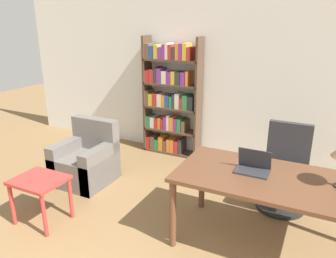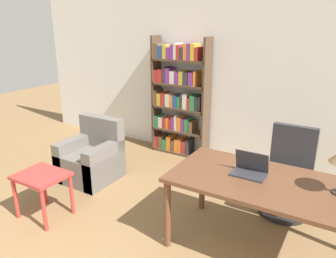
% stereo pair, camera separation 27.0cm
% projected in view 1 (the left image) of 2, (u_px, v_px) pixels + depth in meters
% --- Properties ---
extents(wall_back, '(8.00, 0.06, 2.70)m').
position_uv_depth(wall_back, '(231.00, 78.00, 5.08)').
color(wall_back, white).
rests_on(wall_back, ground_plane).
extents(desk, '(1.72, 0.94, 0.78)m').
position_uv_depth(desk, '(266.00, 185.00, 3.17)').
color(desk, brown).
rests_on(desk, ground_plane).
extents(laptop, '(0.32, 0.22, 0.23)m').
position_uv_depth(laptop, '(253.00, 167.00, 3.24)').
color(laptop, '#2D2D33').
rests_on(laptop, desk).
extents(office_chair, '(0.58, 0.58, 1.03)m').
position_uv_depth(office_chair, '(285.00, 172.00, 3.98)').
color(office_chair, black).
rests_on(office_chair, ground_plane).
extents(side_table_blue, '(0.56, 0.47, 0.54)m').
position_uv_depth(side_table_blue, '(40.00, 187.00, 3.65)').
color(side_table_blue, '#B2332D').
rests_on(side_table_blue, ground_plane).
extents(armchair, '(0.72, 0.72, 0.87)m').
position_uv_depth(armchair, '(86.00, 162.00, 4.64)').
color(armchair, '#66605B').
rests_on(armchair, ground_plane).
extents(bookshelf, '(0.98, 0.28, 1.96)m').
position_uv_depth(bookshelf, '(170.00, 99.00, 5.45)').
color(bookshelf, '#4C3828').
rests_on(bookshelf, ground_plane).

